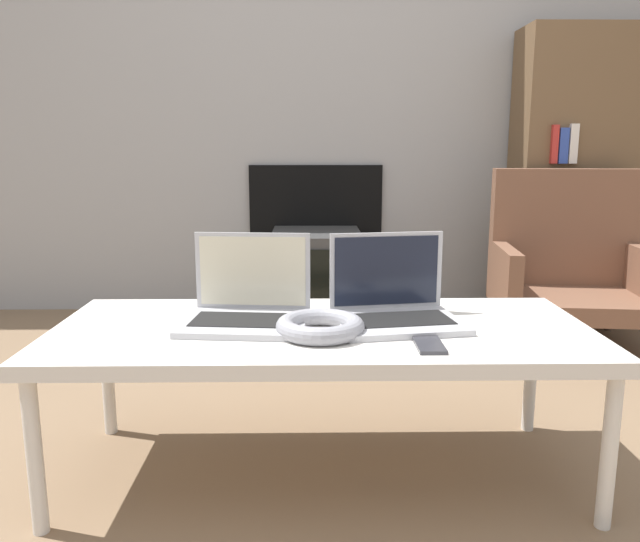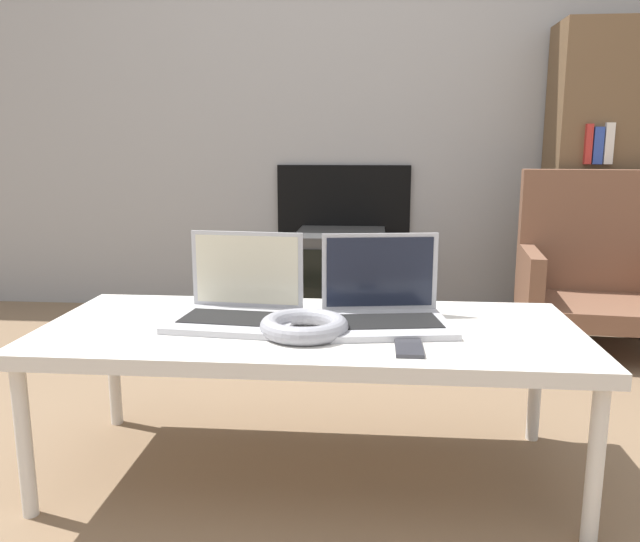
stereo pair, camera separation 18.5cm
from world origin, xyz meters
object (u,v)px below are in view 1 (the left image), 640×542
(headphones, at_px, (320,326))
(phone, at_px, (428,343))
(laptop_right, at_px, (394,304))
(armchair, at_px, (568,262))
(tv, at_px, (315,277))
(laptop_left, at_px, (248,304))

(headphones, height_order, phone, headphones)
(laptop_right, bearing_deg, phone, -84.33)
(headphones, height_order, armchair, armchair)
(phone, relative_size, tv, 0.30)
(headphones, bearing_deg, laptop_left, 147.10)
(laptop_left, bearing_deg, headphones, -27.68)
(headphones, relative_size, phone, 1.47)
(armchair, bearing_deg, phone, -116.73)
(laptop_right, relative_size, armchair, 0.45)
(laptop_right, xyz_separation_m, armchair, (0.93, 1.14, -0.10))
(laptop_left, bearing_deg, laptop_right, 5.17)
(armchair, bearing_deg, headphones, -125.23)
(phone, bearing_deg, armchair, 56.86)
(laptop_left, xyz_separation_m, tv, (0.19, 1.43, -0.23))
(headphones, relative_size, armchair, 0.28)
(laptop_left, xyz_separation_m, phone, (0.43, -0.20, -0.04))
(tv, relative_size, armchair, 0.64)
(phone, xyz_separation_m, armchair, (0.88, 1.34, -0.06))
(laptop_left, height_order, armchair, armchair)
(tv, bearing_deg, phone, -81.45)
(headphones, relative_size, tv, 0.44)
(phone, distance_m, armchair, 1.61)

